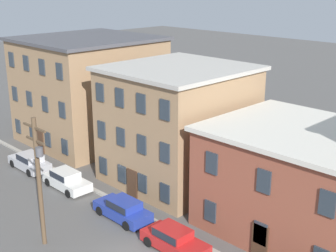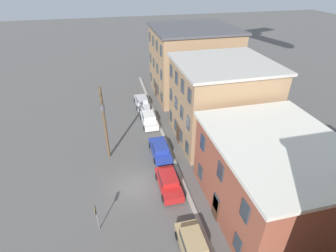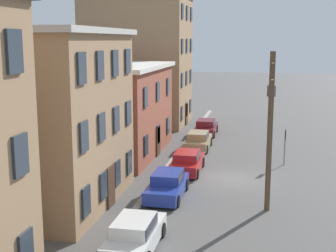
# 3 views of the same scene
# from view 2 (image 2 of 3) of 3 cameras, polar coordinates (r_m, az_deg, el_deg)

# --- Properties ---
(ground_plane) EXTENTS (200.00, 200.00, 0.00)m
(ground_plane) POSITION_cam_2_polar(r_m,az_deg,el_deg) (25.81, -7.08, -12.83)
(ground_plane) COLOR #565451
(kerb_strip) EXTENTS (56.00, 0.36, 0.16)m
(kerb_strip) POSITION_cam_2_polar(r_m,az_deg,el_deg) (26.37, 2.82, -11.18)
(kerb_strip) COLOR #9E998E
(kerb_strip) RESTS_ON ground_plane
(apartment_corner) EXTENTS (11.70, 12.22, 10.36)m
(apartment_corner) POSITION_cam_2_polar(r_m,az_deg,el_deg) (42.31, 5.34, 13.76)
(apartment_corner) COLOR #9E7A56
(apartment_corner) RESTS_ON ground_plane
(apartment_midblock) EXTENTS (9.89, 10.32, 9.34)m
(apartment_midblock) POSITION_cam_2_polar(r_m,az_deg,el_deg) (30.71, 11.33, 5.24)
(apartment_midblock) COLOR #9E7A56
(apartment_midblock) RESTS_ON ground_plane
(apartment_far) EXTENTS (11.91, 9.66, 6.90)m
(apartment_far) POSITION_cam_2_polar(r_m,az_deg,el_deg) (23.02, 21.69, -10.18)
(apartment_far) COLOR brown
(apartment_far) RESTS_ON ground_plane
(car_silver) EXTENTS (4.40, 1.92, 1.43)m
(car_silver) POSITION_cam_2_polar(r_m,az_deg,el_deg) (39.41, -5.74, 5.41)
(car_silver) COLOR #B7B7BC
(car_silver) RESTS_ON ground_plane
(car_white) EXTENTS (4.40, 1.92, 1.43)m
(car_white) POSITION_cam_2_polar(r_m,az_deg,el_deg) (34.62, -4.16, 1.59)
(car_white) COLOR silver
(car_white) RESTS_ON ground_plane
(car_blue) EXTENTS (4.40, 1.92, 1.43)m
(car_blue) POSITION_cam_2_polar(r_m,az_deg,el_deg) (28.89, -1.73, -5.06)
(car_blue) COLOR #233899
(car_blue) RESTS_ON ground_plane
(car_red) EXTENTS (4.40, 1.92, 1.43)m
(car_red) POSITION_cam_2_polar(r_m,az_deg,el_deg) (24.95, 0.14, -12.04)
(car_red) COLOR #B21E1E
(car_red) RESTS_ON ground_plane
(car_tan) EXTENTS (4.40, 1.92, 1.43)m
(car_tan) POSITION_cam_2_polar(r_m,az_deg,el_deg) (20.75, 5.64, -24.57)
(car_tan) COLOR tan
(car_tan) RESTS_ON ground_plane
(caution_sign) EXTENTS (0.90, 0.08, 2.63)m
(caution_sign) POSITION_cam_2_polar(r_m,az_deg,el_deg) (21.78, -15.36, -18.03)
(caution_sign) COLOR slate
(caution_sign) RESTS_ON ground_plane
(utility_pole) EXTENTS (2.40, 0.44, 8.20)m
(utility_pole) POSITION_cam_2_polar(r_m,az_deg,el_deg) (27.25, -13.71, 1.23)
(utility_pole) COLOR brown
(utility_pole) RESTS_ON ground_plane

